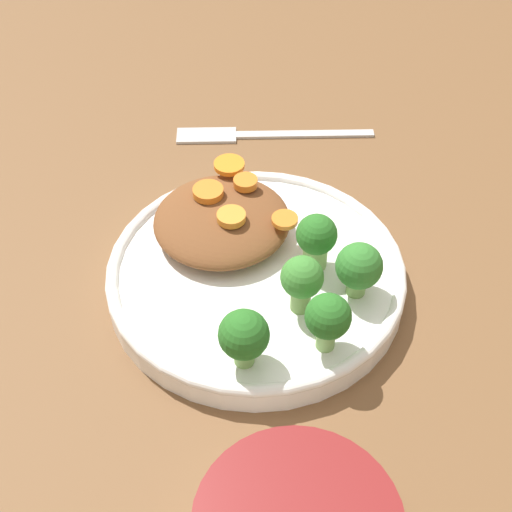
{
  "coord_description": "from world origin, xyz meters",
  "views": [
    {
      "loc": [
        0.21,
        0.32,
        0.44
      ],
      "look_at": [
        0.0,
        0.0,
        0.04
      ],
      "focal_mm": 50.0,
      "sensor_mm": 36.0,
      "label": 1
    }
  ],
  "objects": [
    {
      "name": "plate",
      "position": [
        0.0,
        0.0,
        0.01
      ],
      "size": [
        0.24,
        0.24,
        0.03
      ],
      "color": "white",
      "rests_on": "ground_plane"
    },
    {
      "name": "carrot_slice_2",
      "position": [
        -0.0,
        -0.04,
        0.05
      ],
      "size": [
        0.02,
        0.02,
        0.01
      ],
      "primitive_type": "cylinder",
      "color": "orange",
      "rests_on": "stew_mound"
    },
    {
      "name": "ground_plane",
      "position": [
        0.0,
        0.0,
        0.0
      ],
      "size": [
        4.0,
        4.0,
        0.0
      ],
      "primitive_type": "plane",
      "color": "brown"
    },
    {
      "name": "carrot_slice_1",
      "position": [
        0.0,
        -0.07,
        0.05
      ],
      "size": [
        0.03,
        0.03,
        0.01
      ],
      "primitive_type": "cylinder",
      "color": "orange",
      "rests_on": "stew_mound"
    },
    {
      "name": "broccoli_floret_1",
      "position": [
        0.0,
        0.09,
        0.05
      ],
      "size": [
        0.03,
        0.03,
        0.05
      ],
      "color": "#7FA85B",
      "rests_on": "plate"
    },
    {
      "name": "broccoli_floret_0",
      "position": [
        -0.05,
        0.06,
        0.05
      ],
      "size": [
        0.04,
        0.04,
        0.05
      ],
      "color": "#759E51",
      "rests_on": "plate"
    },
    {
      "name": "fork",
      "position": [
        -0.11,
        -0.17,
        0.0
      ],
      "size": [
        0.18,
        0.12,
        0.01
      ],
      "rotation": [
        0.0,
        0.0,
        5.72
      ],
      "color": "#BEBEBE",
      "rests_on": "ground_plane"
    },
    {
      "name": "stew_mound",
      "position": [
        0.0,
        -0.05,
        0.03
      ],
      "size": [
        0.11,
        0.11,
        0.03
      ],
      "primitive_type": "ellipsoid",
      "color": "brown",
      "rests_on": "plate"
    },
    {
      "name": "carrot_slice_4",
      "position": [
        -0.03,
        -0.07,
        0.05
      ],
      "size": [
        0.02,
        0.02,
        0.01
      ],
      "primitive_type": "cylinder",
      "color": "orange",
      "rests_on": "stew_mound"
    },
    {
      "name": "broccoli_floret_2",
      "position": [
        -0.01,
        0.05,
        0.05
      ],
      "size": [
        0.03,
        0.03,
        0.05
      ],
      "color": "#759E51",
      "rests_on": "plate"
    },
    {
      "name": "broccoli_floret_3",
      "position": [
        0.06,
        0.07,
        0.05
      ],
      "size": [
        0.04,
        0.04,
        0.05
      ],
      "color": "#759E51",
      "rests_on": "plate"
    },
    {
      "name": "broccoli_floret_4",
      "position": [
        -0.04,
        0.02,
        0.05
      ],
      "size": [
        0.03,
        0.03,
        0.05
      ],
      "color": "#7FA85B",
      "rests_on": "plate"
    },
    {
      "name": "carrot_slice_0",
      "position": [
        -0.03,
        -0.01,
        0.05
      ],
      "size": [
        0.02,
        0.02,
        0.0
      ],
      "primitive_type": "cylinder",
      "color": "orange",
      "rests_on": "stew_mound"
    },
    {
      "name": "carrot_slice_3",
      "position": [
        -0.03,
        -0.09,
        0.05
      ],
      "size": [
        0.03,
        0.03,
        0.0
      ],
      "primitive_type": "cylinder",
      "color": "orange",
      "rests_on": "stew_mound"
    }
  ]
}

